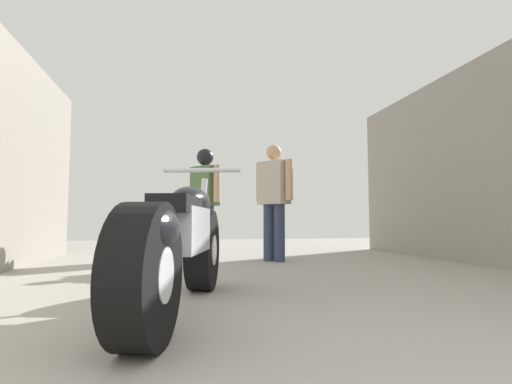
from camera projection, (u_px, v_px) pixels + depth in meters
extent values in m
plane|color=#9E998E|center=(287.00, 287.00, 3.34)|extent=(17.30, 17.30, 0.00)
cylinder|color=black|center=(203.00, 250.00, 3.21)|extent=(0.33, 0.68, 0.66)
cylinder|color=silver|center=(203.00, 250.00, 3.21)|extent=(0.25, 0.29, 0.25)
cylinder|color=black|center=(145.00, 275.00, 1.73)|extent=(0.33, 0.68, 0.66)
cylinder|color=silver|center=(145.00, 275.00, 1.73)|extent=(0.25, 0.29, 0.25)
cube|color=silver|center=(183.00, 230.00, 2.48)|extent=(0.39, 0.70, 0.29)
ellipsoid|color=black|center=(191.00, 203.00, 2.72)|extent=(0.38, 0.58, 0.23)
cube|color=black|center=(176.00, 205.00, 2.31)|extent=(0.33, 0.53, 0.10)
ellipsoid|color=black|center=(150.00, 229.00, 1.79)|extent=(0.36, 0.50, 0.25)
cylinder|color=silver|center=(202.00, 213.00, 3.19)|extent=(0.11, 0.26, 0.60)
cylinder|color=silver|center=(202.00, 170.00, 3.18)|extent=(0.63, 0.18, 0.04)
cylinder|color=silver|center=(144.00, 282.00, 2.16)|extent=(0.22, 0.57, 0.09)
cylinder|color=#2D3851|center=(269.00, 232.00, 5.56)|extent=(0.21, 0.21, 0.81)
cylinder|color=#2D3851|center=(279.00, 233.00, 5.42)|extent=(0.21, 0.21, 0.81)
cube|color=#B2A899|center=(274.00, 183.00, 5.54)|extent=(0.45, 0.50, 0.62)
cylinder|color=tan|center=(260.00, 182.00, 5.74)|extent=(0.15, 0.15, 0.57)
cylinder|color=tan|center=(289.00, 180.00, 5.35)|extent=(0.15, 0.15, 0.57)
sphere|color=tan|center=(274.00, 152.00, 5.57)|extent=(0.22, 0.22, 0.22)
cylinder|color=#384766|center=(209.00, 232.00, 5.89)|extent=(0.21, 0.21, 0.80)
cylinder|color=#384766|center=(200.00, 232.00, 6.02)|extent=(0.21, 0.21, 0.80)
cube|color=#476638|center=(205.00, 186.00, 6.00)|extent=(0.46, 0.50, 0.61)
cylinder|color=tan|center=(217.00, 183.00, 5.82)|extent=(0.15, 0.15, 0.56)
cylinder|color=tan|center=(193.00, 186.00, 6.19)|extent=(0.15, 0.15, 0.56)
sphere|color=black|center=(205.00, 158.00, 6.04)|extent=(0.22, 0.22, 0.22)
sphere|color=black|center=(205.00, 157.00, 6.04)|extent=(0.26, 0.26, 0.26)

